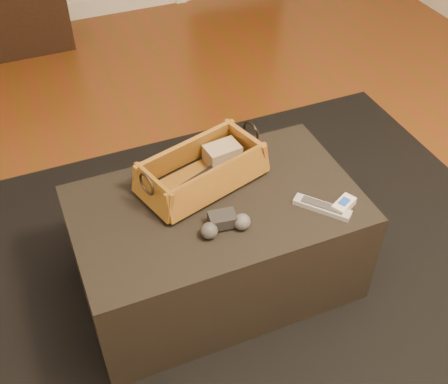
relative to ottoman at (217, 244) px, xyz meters
name	(u,v)px	position (x,y,z in m)	size (l,w,h in m)	color
floor	(208,326)	(-0.11, -0.18, -0.23)	(5.00, 5.50, 0.01)	brown
baseboard	(65,12)	(-0.11, 2.56, -0.16)	(5.00, 0.04, 0.12)	white
area_rug	(222,290)	(0.00, -0.05, -0.22)	(2.60, 2.00, 0.01)	black
ottoman	(217,244)	(0.00, 0.00, 0.00)	(1.00, 0.60, 0.42)	black
tv_remote	(200,182)	(-0.02, 0.09, 0.24)	(0.24, 0.05, 0.03)	black
cloth_bundle	(222,154)	(0.10, 0.18, 0.26)	(0.13, 0.09, 0.07)	tan
wicker_basket	(202,171)	(-0.01, 0.12, 0.26)	(0.50, 0.36, 0.16)	#986122
game_controller	(224,224)	(-0.02, -0.13, 0.24)	(0.17, 0.10, 0.06)	black
silver_remote	(322,207)	(0.32, -0.17, 0.22)	(0.16, 0.18, 0.02)	#B6B8BE
cream_gadget	(344,205)	(0.39, -0.19, 0.23)	(0.10, 0.08, 0.03)	beige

